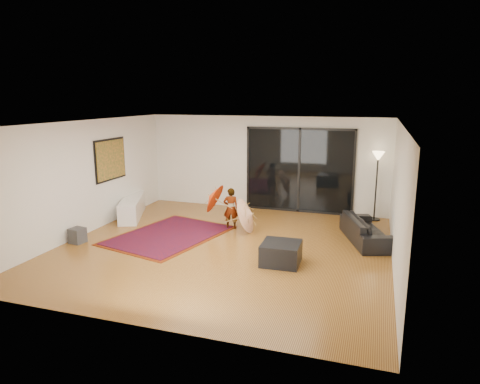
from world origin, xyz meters
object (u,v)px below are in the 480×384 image
at_px(sofa, 366,230).
at_px(media_console, 132,207).
at_px(ottoman, 281,253).
at_px(child, 231,208).

bearing_deg(sofa, media_console, 69.14).
relative_size(sofa, ottoman, 2.56).
distance_m(media_console, child, 2.96).
distance_m(media_console, sofa, 6.20).
distance_m(media_console, ottoman, 5.09).
distance_m(sofa, ottoman, 2.46).
bearing_deg(ottoman, sofa, 50.71).
height_order(media_console, ottoman, media_console).
bearing_deg(child, sofa, 164.64).
bearing_deg(sofa, ottoman, 121.49).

